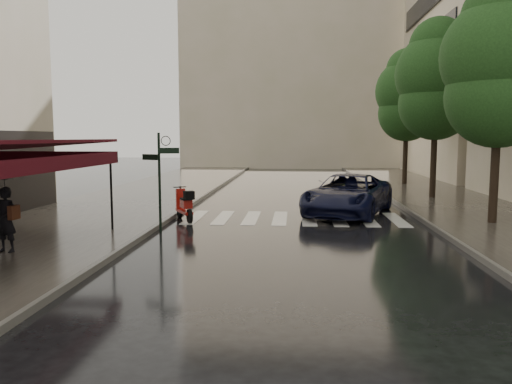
# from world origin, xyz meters

# --- Properties ---
(ground) EXTENTS (120.00, 120.00, 0.00)m
(ground) POSITION_xyz_m (0.00, 0.00, 0.00)
(ground) COLOR black
(ground) RESTS_ON ground
(sidewalk_near) EXTENTS (6.00, 60.00, 0.12)m
(sidewalk_near) POSITION_xyz_m (-4.50, 12.00, 0.06)
(sidewalk_near) COLOR #38332D
(sidewalk_near) RESTS_ON ground
(sidewalk_far) EXTENTS (5.50, 60.00, 0.12)m
(sidewalk_far) POSITION_xyz_m (10.25, 12.00, 0.06)
(sidewalk_far) COLOR #38332D
(sidewalk_far) RESTS_ON ground
(curb_near) EXTENTS (0.12, 60.00, 0.16)m
(curb_near) POSITION_xyz_m (-1.45, 12.00, 0.07)
(curb_near) COLOR #595651
(curb_near) RESTS_ON ground
(curb_far) EXTENTS (0.12, 60.00, 0.16)m
(curb_far) POSITION_xyz_m (7.45, 12.00, 0.07)
(curb_far) COLOR #595651
(curb_far) RESTS_ON ground
(crosswalk) EXTENTS (7.85, 3.20, 0.01)m
(crosswalk) POSITION_xyz_m (2.98, 6.00, 0.01)
(crosswalk) COLOR silver
(crosswalk) RESTS_ON ground
(signpost) EXTENTS (1.17, 0.29, 3.10)m
(signpost) POSITION_xyz_m (-1.19, 3.00, 1.83)
(signpost) COLOR black
(signpost) RESTS_ON ground
(haussmann_far) EXTENTS (8.00, 16.00, 18.50)m
(haussmann_far) POSITION_xyz_m (16.50, 26.00, 9.25)
(haussmann_far) COLOR #B9B18E
(haussmann_far) RESTS_ON ground
(backdrop_building) EXTENTS (22.00, 6.00, 20.00)m
(backdrop_building) POSITION_xyz_m (3.00, 38.00, 10.00)
(backdrop_building) COLOR #B9B18E
(backdrop_building) RESTS_ON ground
(tree_near) EXTENTS (3.80, 3.80, 7.99)m
(tree_near) POSITION_xyz_m (9.60, 5.00, 5.32)
(tree_near) COLOR black
(tree_near) RESTS_ON sidewalk_far
(tree_mid) EXTENTS (3.80, 3.80, 8.34)m
(tree_mid) POSITION_xyz_m (9.50, 12.00, 5.59)
(tree_mid) COLOR black
(tree_mid) RESTS_ON sidewalk_far
(tree_far) EXTENTS (3.80, 3.80, 8.16)m
(tree_far) POSITION_xyz_m (9.70, 19.00, 5.46)
(tree_far) COLOR black
(tree_far) RESTS_ON sidewalk_far
(pedestrian_with_umbrella) EXTENTS (1.12, 1.13, 2.43)m
(pedestrian_with_umbrella) POSITION_xyz_m (-4.15, -0.42, 1.74)
(pedestrian_with_umbrella) COLOR black
(pedestrian_with_umbrella) RESTS_ON sidewalk_near
(scooter) EXTENTS (1.00, 1.61, 1.17)m
(scooter) POSITION_xyz_m (-0.91, 5.19, 0.54)
(scooter) COLOR black
(scooter) RESTS_ON ground
(parked_car) EXTENTS (4.31, 6.11, 1.55)m
(parked_car) POSITION_xyz_m (5.03, 7.16, 0.77)
(parked_car) COLOR black
(parked_car) RESTS_ON ground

